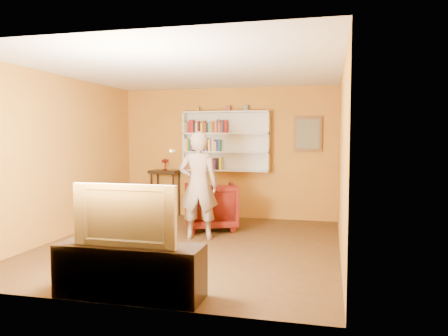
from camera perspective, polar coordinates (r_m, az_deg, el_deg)
The scene contains 16 objects.
room_shell at distance 6.75m, azimuth -4.39°, elevation -1.63°, with size 5.30×5.80×2.88m.
bookshelf at distance 9.04m, azimuth 0.36°, elevation 3.48°, with size 1.80×0.29×1.23m.
books_row_lower at distance 9.07m, azimuth -2.63°, elevation 0.53°, with size 0.78×0.19×0.27m.
books_row_middle at distance 9.06m, azimuth -2.78°, elevation 2.98°, with size 0.75×0.19×0.27m.
books_row_upper at distance 9.04m, azimuth -2.29°, elevation 5.36°, with size 0.90×0.19×0.27m.
ornament_left at distance 9.16m, azimuth -3.45°, elevation 7.66°, with size 0.07×0.07×0.10m, color #A57A2F.
ornament_centre at distance 8.99m, azimuth 0.58°, elevation 7.80°, with size 0.08×0.08×0.11m, color maroon.
ornament_right at distance 8.91m, azimuth 2.89°, elevation 7.81°, with size 0.08×0.08×0.11m, color slate.
framed_painting at distance 8.85m, azimuth 10.91°, elevation 4.41°, with size 0.55×0.05×0.70m.
console_table at distance 9.32m, azimuth -7.68°, elevation -1.32°, with size 0.60×0.46×0.99m.
ruby_lustre at distance 9.29m, azimuth -7.70°, elevation 0.78°, with size 0.15×0.14×0.24m.
armchair at distance 8.00m, azimuth -1.75°, elevation -5.00°, with size 0.91×0.93×0.85m, color #410504.
person at distance 7.20m, azimuth -3.35°, elevation -2.29°, with size 0.65×0.43×1.78m, color #806C5E.
game_remote at distance 6.91m, azimuth -6.77°, elevation 2.24°, with size 0.04×0.15×0.04m, color white.
tv_cabinet at distance 4.81m, azimuth -12.18°, elevation -12.96°, with size 1.57×0.47×0.56m, color black.
television at distance 4.67m, azimuth -12.29°, elevation -5.86°, with size 1.12×0.15×0.65m, color black.
Camera 1 is at (2.09, -6.38, 1.68)m, focal length 35.00 mm.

